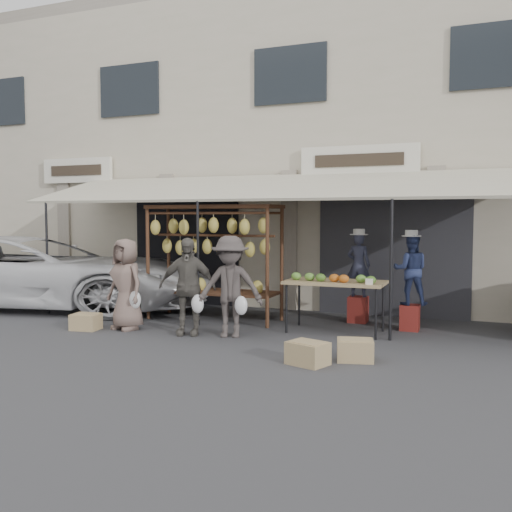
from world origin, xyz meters
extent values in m
plane|color=#2D2D30|center=(0.00, 0.00, 0.00)|extent=(90.00, 90.00, 0.00)
cube|color=beige|center=(0.00, 6.50, 3.50)|extent=(24.00, 6.00, 7.00)
cube|color=#9E9384|center=(0.00, 6.50, 7.15)|extent=(24.00, 6.00, 0.30)
cube|color=#232328|center=(2.20, 3.46, 1.25)|extent=(3.00, 0.10, 2.50)
cube|color=black|center=(-2.50, 3.46, 1.25)|extent=(2.60, 0.10, 2.50)
cube|color=silver|center=(1.50, 3.40, 3.15)|extent=(2.40, 0.10, 0.60)
cube|color=silver|center=(-5.50, 3.40, 3.15)|extent=(2.00, 0.10, 0.60)
cube|color=#BCB99E|center=(0.00, 2.30, 2.60)|extent=(10.00, 2.34, 0.63)
cylinder|color=black|center=(-4.50, 1.15, 1.15)|extent=(0.05, 0.05, 2.30)
cylinder|color=black|center=(-1.00, 1.15, 1.15)|extent=(0.05, 0.05, 2.30)
cylinder|color=black|center=(2.50, 1.15, 1.15)|extent=(0.05, 0.05, 2.30)
cylinder|color=#472B1B|center=(-2.22, 1.38, 1.10)|extent=(0.07, 0.07, 2.20)
cylinder|color=#472B1B|center=(0.28, 1.38, 1.10)|extent=(0.07, 0.07, 2.20)
cylinder|color=#472B1B|center=(-2.22, 2.18, 1.10)|extent=(0.07, 0.07, 2.20)
cylinder|color=#472B1B|center=(0.28, 2.18, 1.10)|extent=(0.07, 0.07, 2.20)
cube|color=#472B1B|center=(-0.97, 1.78, 2.20)|extent=(2.60, 0.90, 0.07)
cylinder|color=#472B1B|center=(-0.97, 1.43, 2.08)|extent=(2.50, 0.05, 0.05)
cylinder|color=#472B1B|center=(-0.97, 2.13, 2.08)|extent=(2.50, 0.05, 0.05)
cylinder|color=#472B1B|center=(-0.97, 1.78, 1.65)|extent=(2.50, 0.05, 0.05)
cube|color=#472B1B|center=(-0.97, 1.78, 0.55)|extent=(2.50, 0.80, 0.05)
ellipsoid|color=tan|center=(-2.07, 1.43, 1.80)|extent=(0.20, 0.18, 0.30)
ellipsoid|color=tan|center=(-1.76, 1.58, 1.83)|extent=(0.20, 0.18, 0.30)
ellipsoid|color=tan|center=(-1.44, 1.43, 1.81)|extent=(0.20, 0.18, 0.30)
ellipsoid|color=tan|center=(-1.13, 1.58, 1.85)|extent=(0.20, 0.18, 0.30)
ellipsoid|color=tan|center=(-0.82, 1.43, 1.85)|extent=(0.20, 0.18, 0.30)
ellipsoid|color=tan|center=(-0.50, 1.58, 1.84)|extent=(0.20, 0.18, 0.30)
ellipsoid|color=tan|center=(-0.19, 1.43, 1.83)|extent=(0.20, 0.18, 0.30)
ellipsoid|color=tan|center=(0.13, 1.58, 1.85)|extent=(0.20, 0.18, 0.30)
ellipsoid|color=tan|center=(-2.02, 1.78, 1.43)|extent=(0.20, 0.18, 0.30)
ellipsoid|color=tan|center=(-1.72, 1.78, 1.40)|extent=(0.20, 0.18, 0.30)
ellipsoid|color=tan|center=(-1.42, 1.78, 1.43)|extent=(0.20, 0.18, 0.30)
ellipsoid|color=tan|center=(-1.12, 1.78, 1.43)|extent=(0.20, 0.18, 0.30)
ellipsoid|color=tan|center=(-0.82, 1.78, 1.39)|extent=(0.20, 0.18, 0.30)
ellipsoid|color=tan|center=(-0.52, 1.78, 1.43)|extent=(0.20, 0.18, 0.30)
ellipsoid|color=tan|center=(-0.22, 1.78, 1.39)|extent=(0.20, 0.18, 0.30)
ellipsoid|color=tan|center=(0.08, 1.78, 1.44)|extent=(0.20, 0.18, 0.30)
cube|color=tan|center=(1.51, 1.47, 0.88)|extent=(1.70, 0.90, 0.05)
cylinder|color=black|center=(0.74, 1.10, 0.42)|extent=(0.04, 0.04, 0.85)
cylinder|color=black|center=(2.28, 1.10, 0.42)|extent=(0.04, 0.04, 0.85)
cylinder|color=black|center=(0.74, 1.84, 0.42)|extent=(0.04, 0.04, 0.85)
cylinder|color=black|center=(2.28, 1.84, 0.42)|extent=(0.04, 0.04, 0.85)
ellipsoid|color=#598C33|center=(0.84, 1.33, 0.97)|extent=(0.18, 0.14, 0.14)
ellipsoid|color=#598C33|center=(1.09, 1.32, 0.97)|extent=(0.18, 0.14, 0.14)
ellipsoid|color=#477226|center=(1.30, 1.27, 0.97)|extent=(0.18, 0.14, 0.14)
ellipsoid|color=#B25919|center=(1.53, 1.28, 0.97)|extent=(0.18, 0.14, 0.14)
ellipsoid|color=#B25919|center=(1.71, 1.24, 0.97)|extent=(0.18, 0.14, 0.14)
ellipsoid|color=#598C33|center=(1.98, 1.33, 0.97)|extent=(0.18, 0.14, 0.14)
ellipsoid|color=#477226|center=(2.17, 1.19, 0.97)|extent=(0.18, 0.14, 0.14)
imported|color=#2F3145|center=(1.69, 2.55, 1.10)|extent=(0.46, 0.31, 1.21)
imported|color=navy|center=(2.70, 2.12, 1.08)|extent=(0.67, 0.56, 1.25)
imported|color=#725C53|center=(-2.02, 0.34, 0.81)|extent=(0.91, 0.72, 1.62)
imported|color=#56514A|center=(-0.78, 0.33, 0.83)|extent=(1.05, 0.65, 1.66)
imported|color=#433C39|center=(-0.03, 0.44, 0.85)|extent=(1.23, 0.91, 1.70)
cube|color=maroon|center=(1.69, 2.55, 0.25)|extent=(0.41, 0.41, 0.49)
cube|color=maroon|center=(2.70, 2.12, 0.23)|extent=(0.39, 0.39, 0.46)
cube|color=tan|center=(1.68, -0.81, 0.15)|extent=(0.62, 0.54, 0.31)
cube|color=tan|center=(2.24, -0.37, 0.15)|extent=(0.57, 0.49, 0.30)
cube|color=tan|center=(-2.67, 0.04, 0.14)|extent=(0.52, 0.42, 0.28)
imported|color=white|center=(-5.54, 1.64, 1.18)|extent=(6.10, 3.75, 2.37)
camera|label=1|loc=(3.85, -8.18, 2.02)|focal=40.00mm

